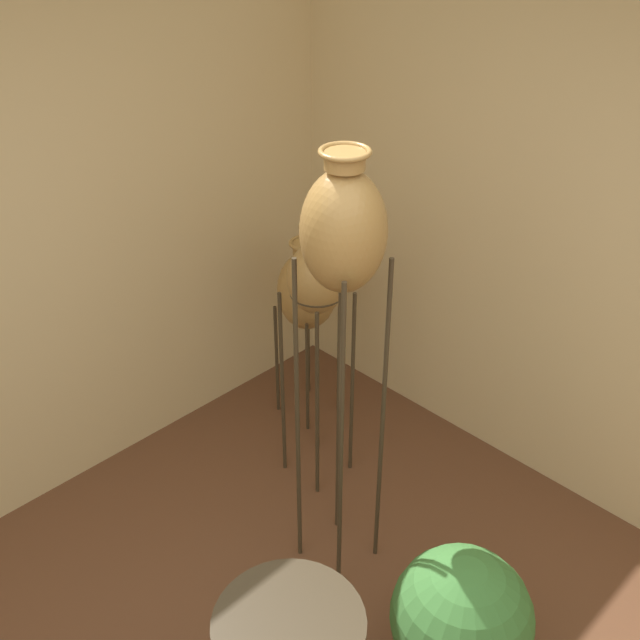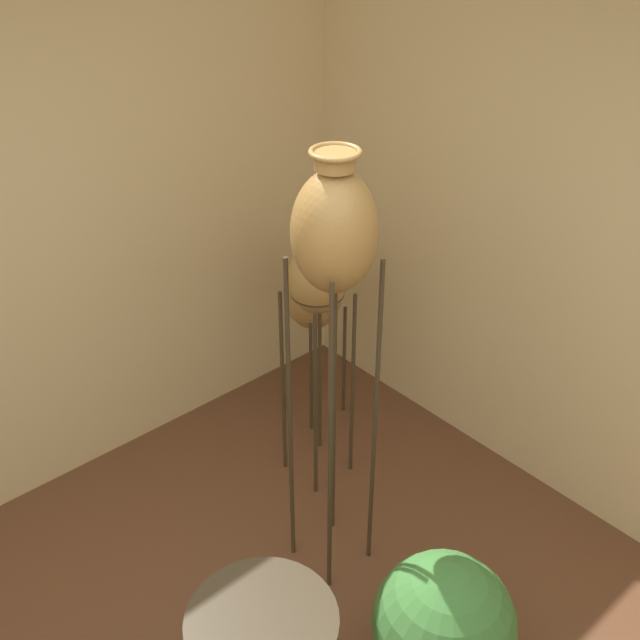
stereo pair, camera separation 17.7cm
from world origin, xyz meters
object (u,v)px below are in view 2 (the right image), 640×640
(vase_stand_medium, at_px, (317,283))
(potted_plant, at_px, (443,629))
(vase_stand_short, at_px, (313,291))
(vase_stand_tall, at_px, (334,241))

(vase_stand_medium, height_order, potted_plant, vase_stand_medium)
(vase_stand_short, xyz_separation_m, potted_plant, (-0.81, -1.68, -0.47))
(vase_stand_tall, xyz_separation_m, vase_stand_short, (0.67, 0.89, -0.85))
(potted_plant, bearing_deg, vase_stand_medium, 69.10)
(vase_stand_medium, distance_m, potted_plant, 1.58)
(vase_stand_tall, relative_size, potted_plant, 3.04)
(vase_stand_tall, height_order, vase_stand_short, vase_stand_tall)
(vase_stand_medium, bearing_deg, vase_stand_short, 51.47)
(vase_stand_tall, relative_size, vase_stand_medium, 1.38)
(potted_plant, bearing_deg, vase_stand_tall, 80.12)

